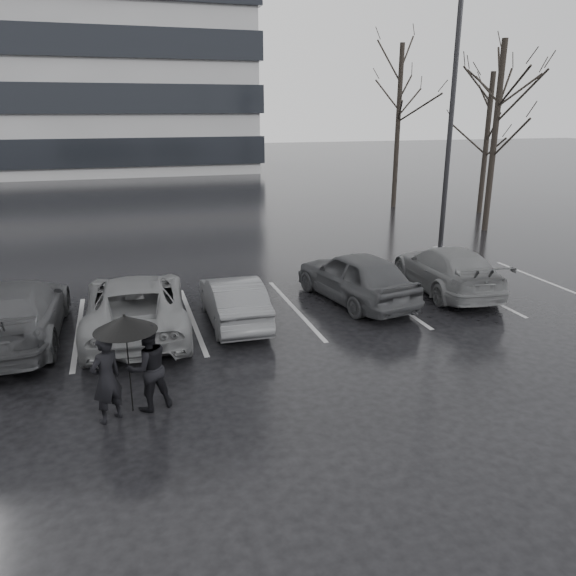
% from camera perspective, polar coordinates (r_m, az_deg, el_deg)
% --- Properties ---
extents(ground, '(160.00, 160.00, 0.00)m').
position_cam_1_polar(ground, '(13.03, 1.44, -5.88)').
color(ground, black).
rests_on(ground, ground).
extents(car_main, '(2.49, 4.53, 1.46)m').
position_cam_1_polar(car_main, '(15.87, 6.90, 1.17)').
color(car_main, black).
rests_on(car_main, ground).
extents(car_west_a, '(1.32, 3.66, 1.20)m').
position_cam_1_polar(car_west_a, '(14.28, -5.56, -1.22)').
color(car_west_a, '#333335').
rests_on(car_west_a, ground).
extents(car_west_b, '(2.56, 5.18, 1.41)m').
position_cam_1_polar(car_west_b, '(14.09, -15.21, -1.59)').
color(car_west_b, '#494A4C').
rests_on(car_west_b, ground).
extents(car_west_c, '(2.17, 5.10, 1.47)m').
position_cam_1_polar(car_west_c, '(14.46, -26.01, -2.20)').
color(car_west_c, black).
rests_on(car_west_c, ground).
extents(car_east, '(2.35, 4.79, 1.34)m').
position_cam_1_polar(car_east, '(17.38, 15.81, 1.87)').
color(car_east, '#494A4C').
rests_on(car_east, ground).
extents(pedestrian_left, '(0.70, 0.65, 1.61)m').
position_cam_1_polar(pedestrian_left, '(10.22, -17.98, -8.77)').
color(pedestrian_left, black).
rests_on(pedestrian_left, ground).
extents(pedestrian_right, '(0.94, 0.82, 1.62)m').
position_cam_1_polar(pedestrian_right, '(10.42, -14.02, -7.82)').
color(pedestrian_right, black).
rests_on(pedestrian_right, ground).
extents(umbrella, '(1.10, 1.10, 1.86)m').
position_cam_1_polar(umbrella, '(10.07, -16.24, -3.47)').
color(umbrella, black).
rests_on(umbrella, ground).
extents(lamp_post, '(0.55, 0.55, 10.07)m').
position_cam_1_polar(lamp_post, '(21.44, 16.17, 15.42)').
color(lamp_post, gray).
rests_on(lamp_post, ground).
extents(stall_stripes, '(19.72, 5.00, 0.00)m').
position_cam_1_polar(stall_stripes, '(15.07, -4.44, -2.58)').
color(stall_stripes, '#9C9C9E').
rests_on(stall_stripes, ground).
extents(tree_east, '(0.26, 0.26, 8.00)m').
position_cam_1_polar(tree_east, '(26.55, 20.23, 14.04)').
color(tree_east, black).
rests_on(tree_east, ground).
extents(tree_ne, '(0.26, 0.26, 7.00)m').
position_cam_1_polar(tree_ne, '(31.28, 19.48, 13.59)').
color(tree_ne, black).
rests_on(tree_ne, ground).
extents(tree_north, '(0.26, 0.26, 8.50)m').
position_cam_1_polar(tree_north, '(31.96, 11.09, 15.66)').
color(tree_north, black).
rests_on(tree_north, ground).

